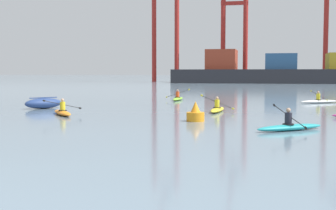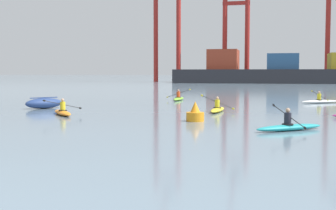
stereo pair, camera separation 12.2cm
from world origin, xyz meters
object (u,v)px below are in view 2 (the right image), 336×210
(kayak_white, at_px, (320,101))
(kayak_yellow, at_px, (217,109))
(kayak_teal, at_px, (289,126))
(channel_buoy, at_px, (195,114))
(container_barge, at_px, (281,72))
(gantry_crane_west, at_px, (167,7))
(capsized_dinghy, at_px, (44,103))
(gantry_crane_west_mid, at_px, (236,18))
(kayak_orange, at_px, (63,112))
(kayak_lime, at_px, (179,98))

(kayak_white, bearing_deg, kayak_yellow, -125.44)
(kayak_white, relative_size, kayak_teal, 1.06)
(kayak_teal, xyz_separation_m, kayak_yellow, (-4.04, 8.33, -0.00))
(kayak_teal, relative_size, kayak_yellow, 0.88)
(channel_buoy, distance_m, kayak_teal, 5.23)
(container_barge, distance_m, kayak_white, 69.05)
(gantry_crane_west, height_order, capsized_dinghy, gantry_crane_west)
(gantry_crane_west_mid, distance_m, kayak_white, 79.87)
(container_barge, relative_size, kayak_teal, 16.27)
(gantry_crane_west_mid, bearing_deg, channel_buoy, -86.45)
(kayak_yellow, bearing_deg, kayak_orange, -154.10)
(gantry_crane_west, bearing_deg, container_barge, -18.28)
(container_barge, height_order, gantry_crane_west_mid, gantry_crane_west_mid)
(gantry_crane_west, distance_m, channel_buoy, 98.77)
(gantry_crane_west, height_order, channel_buoy, gantry_crane_west)
(channel_buoy, bearing_deg, gantry_crane_west_mid, 93.55)
(kayak_yellow, height_order, kayak_orange, kayak_yellow)
(kayak_teal, bearing_deg, kayak_yellow, 115.89)
(gantry_crane_west, height_order, kayak_white, gantry_crane_west)
(container_barge, xyz_separation_m, kayak_lime, (-9.60, -67.89, -2.34))
(capsized_dinghy, height_order, channel_buoy, channel_buoy)
(container_barge, relative_size, channel_buoy, 48.98)
(kayak_teal, height_order, kayak_lime, kayak_teal)
(capsized_dinghy, xyz_separation_m, kayak_orange, (3.36, -4.05, -0.18))
(container_barge, distance_m, channel_buoy, 84.56)
(gantry_crane_west_mid, relative_size, kayak_teal, 10.45)
(gantry_crane_west, relative_size, kayak_orange, 12.95)
(capsized_dinghy, bearing_deg, kayak_white, 27.63)
(kayak_white, xyz_separation_m, kayak_orange, (-15.36, -13.86, 0.00))
(kayak_yellow, bearing_deg, channel_buoy, -94.37)
(kayak_yellow, bearing_deg, kayak_lime, 113.60)
(gantry_crane_west_mid, distance_m, kayak_lime, 77.74)
(kayak_yellow, bearing_deg, kayak_white, 54.56)
(gantry_crane_west_mid, distance_m, kayak_yellow, 88.60)
(container_barge, xyz_separation_m, capsized_dinghy, (-16.63, -78.78, -2.16))
(kayak_lime, bearing_deg, kayak_teal, -65.39)
(container_barge, relative_size, kayak_lime, 14.38)
(container_barge, distance_m, capsized_dinghy, 80.54)
(kayak_orange, height_order, kayak_lime, kayak_lime)
(capsized_dinghy, bearing_deg, kayak_lime, 57.16)
(kayak_orange, bearing_deg, container_barge, 80.90)
(channel_buoy, height_order, kayak_yellow, kayak_yellow)
(channel_buoy, xyz_separation_m, kayak_orange, (-7.98, 1.54, -0.19))
(gantry_crane_west, distance_m, kayak_lime, 82.17)
(capsized_dinghy, height_order, kayak_lime, kayak_lime)
(kayak_orange, bearing_deg, kayak_teal, -18.82)
(gantry_crane_west_mid, bearing_deg, kayak_white, -80.35)
(kayak_orange, bearing_deg, capsized_dinghy, 129.68)
(container_barge, relative_size, kayak_white, 15.29)
(capsized_dinghy, height_order, kayak_orange, kayak_orange)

